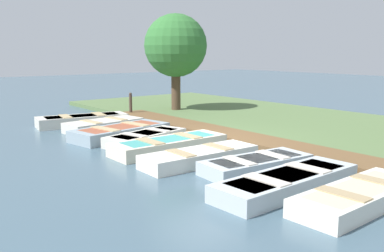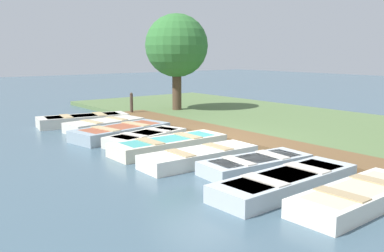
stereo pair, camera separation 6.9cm
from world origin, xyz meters
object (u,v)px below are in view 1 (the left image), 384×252
object	(u,v)px
rowboat_4	(169,145)
rowboat_8	(360,196)
rowboat_0	(83,120)
rowboat_7	(287,182)
rowboat_2	(121,132)
rowboat_3	(146,137)
rowboat_5	(200,156)
mooring_post_near	(131,105)
rowboat_6	(256,164)
park_tree_far_left	(176,46)
rowboat_1	(104,125)

from	to	relation	value
rowboat_4	rowboat_8	world-z (taller)	rowboat_4
rowboat_0	rowboat_7	size ratio (longest dim) A/B	0.98
rowboat_2	rowboat_3	xyz separation A→B (m)	(-0.19, 1.19, -0.02)
rowboat_4	rowboat_7	size ratio (longest dim) A/B	0.96
rowboat_3	rowboat_4	size ratio (longest dim) A/B	0.85
rowboat_5	mooring_post_near	size ratio (longest dim) A/B	2.99
rowboat_8	rowboat_0	bearing A→B (deg)	-89.87
rowboat_6	rowboat_7	bearing A→B (deg)	72.47
rowboat_3	rowboat_5	size ratio (longest dim) A/B	0.92
rowboat_4	rowboat_8	xyz separation A→B (m)	(-0.26, 5.53, -0.02)
rowboat_2	mooring_post_near	size ratio (longest dim) A/B	3.26
rowboat_5	park_tree_far_left	bearing A→B (deg)	-120.86
rowboat_1	mooring_post_near	xyz separation A→B (m)	(-2.33, -2.18, 0.33)
rowboat_5	mooring_post_near	xyz separation A→B (m)	(-2.55, -7.74, 0.34)
rowboat_4	rowboat_5	bearing A→B (deg)	83.85
rowboat_8	park_tree_far_left	distance (m)	12.42
rowboat_5	rowboat_8	world-z (taller)	rowboat_5
rowboat_7	rowboat_2	bearing A→B (deg)	-91.81
rowboat_6	rowboat_8	distance (m)	2.69
rowboat_8	rowboat_6	bearing A→B (deg)	-95.52
rowboat_1	rowboat_5	bearing A→B (deg)	80.91
rowboat_2	rowboat_3	world-z (taller)	rowboat_2
rowboat_8	rowboat_7	bearing A→B (deg)	-76.07
rowboat_6	rowboat_3	bearing A→B (deg)	-80.57
rowboat_2	rowboat_3	size ratio (longest dim) A/B	1.19
rowboat_2	rowboat_4	distance (m)	2.53
rowboat_5	rowboat_7	bearing A→B (deg)	92.11
rowboat_0	mooring_post_near	bearing A→B (deg)	-153.28
rowboat_0	rowboat_5	world-z (taller)	rowboat_0
rowboat_3	rowboat_4	distance (m)	1.34
rowboat_7	mooring_post_near	world-z (taller)	mooring_post_near
rowboat_1	rowboat_6	world-z (taller)	rowboat_1
rowboat_3	rowboat_5	bearing A→B (deg)	71.34
rowboat_6	mooring_post_near	distance (m)	9.28
rowboat_8	rowboat_4	bearing A→B (deg)	-89.12
rowboat_2	rowboat_8	bearing A→B (deg)	82.78
rowboat_0	rowboat_1	xyz separation A→B (m)	(-0.17, 1.41, -0.01)
rowboat_6	rowboat_8	xyz separation A→B (m)	(0.18, 2.68, 0.01)
rowboat_1	park_tree_far_left	distance (m)	5.49
rowboat_1	rowboat_2	world-z (taller)	rowboat_2
mooring_post_near	rowboat_5	bearing A→B (deg)	71.76
rowboat_7	rowboat_8	world-z (taller)	rowboat_7
rowboat_0	rowboat_3	bearing A→B (deg)	102.14
rowboat_5	park_tree_far_left	size ratio (longest dim) A/B	0.71
rowboat_0	rowboat_4	world-z (taller)	rowboat_0
mooring_post_near	park_tree_far_left	xyz separation A→B (m)	(-2.07, 0.40, 2.43)
rowboat_3	rowboat_0	bearing A→B (deg)	-101.34
rowboat_6	rowboat_4	bearing A→B (deg)	-76.74
rowboat_6	rowboat_7	xyz separation A→B (m)	(0.55, 1.35, 0.01)
rowboat_0	park_tree_far_left	size ratio (longest dim) A/B	0.78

